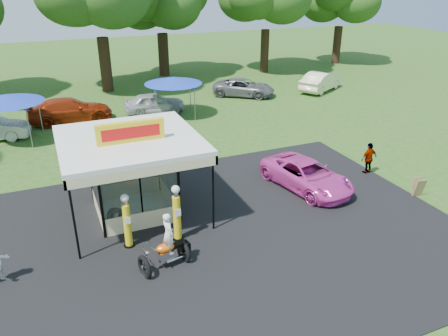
{
  "coord_description": "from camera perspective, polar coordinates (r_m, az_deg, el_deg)",
  "views": [
    {
      "loc": [
        -4.83,
        -11.32,
        9.34
      ],
      "look_at": [
        1.65,
        4.0,
        1.83
      ],
      "focal_mm": 35.0,
      "sensor_mm": 36.0,
      "label": 1
    }
  ],
  "objects": [
    {
      "name": "pink_sedan",
      "position": [
        20.72,
        10.73,
        -0.91
      ],
      "size": [
        3.1,
        5.12,
        1.33
      ],
      "primitive_type": "imported",
      "rotation": [
        0.0,
        0.0,
        0.2
      ],
      "color": "#E03CA8",
      "rests_on": "ground"
    },
    {
      "name": "gas_pump_left",
      "position": [
        16.31,
        -12.54,
        -6.92
      ],
      "size": [
        0.41,
        0.41,
        2.19
      ],
      "color": "black",
      "rests_on": "ground"
    },
    {
      "name": "ground",
      "position": [
        15.45,
        0.14,
        -12.91
      ],
      "size": [
        120.0,
        120.0,
        0.0
      ],
      "primitive_type": "plane",
      "color": "#2B4A17",
      "rests_on": "ground"
    },
    {
      "name": "bg_car_b",
      "position": [
        31.46,
        -19.51,
        7.14
      ],
      "size": [
        5.51,
        2.24,
        1.6
      ],
      "primitive_type": "imported",
      "rotation": [
        0.0,
        0.0,
        1.57
      ],
      "color": "maroon",
      "rests_on": "ground"
    },
    {
      "name": "bg_car_e",
      "position": [
        38.74,
        12.54,
        11.01
      ],
      "size": [
        5.13,
        3.98,
        1.63
      ],
      "primitive_type": "imported",
      "rotation": [
        0.0,
        0.0,
        2.1
      ],
      "color": "#F1EFB8",
      "rests_on": "ground"
    },
    {
      "name": "asphalt_apron",
      "position": [
        16.96,
        -2.55,
        -9.08
      ],
      "size": [
        20.0,
        14.0,
        0.04
      ],
      "primitive_type": "cube",
      "color": "black",
      "rests_on": "ground"
    },
    {
      "name": "a_frame_sign",
      "position": [
        21.6,
        24.02,
        -2.3
      ],
      "size": [
        0.5,
        0.48,
        0.87
      ],
      "rotation": [
        0.0,
        0.0,
        -0.11
      ],
      "color": "#593819",
      "rests_on": "ground"
    },
    {
      "name": "tent_west",
      "position": [
        28.49,
        -26.53,
        8.08
      ],
      "size": [
        4.12,
        4.12,
        2.88
      ],
      "rotation": [
        0.0,
        0.0,
        -0.25
      ],
      "color": "gray",
      "rests_on": "ground"
    },
    {
      "name": "bg_car_c",
      "position": [
        32.06,
        -9.06,
        8.4
      ],
      "size": [
        4.36,
        2.0,
        1.45
      ],
      "primitive_type": "imported",
      "rotation": [
        0.0,
        0.0,
        1.5
      ],
      "color": "silver",
      "rests_on": "ground"
    },
    {
      "name": "bg_car_d",
      "position": [
        36.21,
        2.6,
        10.45
      ],
      "size": [
        5.34,
        4.81,
        1.38
      ],
      "primitive_type": "imported",
      "rotation": [
        0.0,
        0.0,
        0.93
      ],
      "color": "slate",
      "rests_on": "ground"
    },
    {
      "name": "gas_station_kiosk",
      "position": [
        18.2,
        -11.9,
        -0.8
      ],
      "size": [
        5.4,
        5.4,
        4.18
      ],
      "color": "white",
      "rests_on": "ground"
    },
    {
      "name": "spectator_east_b",
      "position": [
        22.96,
        18.41,
        1.2
      ],
      "size": [
        0.99,
        0.47,
        1.63
      ],
      "primitive_type": "imported",
      "rotation": [
        0.0,
        0.0,
        3.22
      ],
      "color": "gray",
      "rests_on": "ground"
    },
    {
      "name": "tent_east",
      "position": [
        30.66,
        -6.65,
        11.27
      ],
      "size": [
        3.97,
        3.97,
        2.78
      ],
      "rotation": [
        0.0,
        0.0,
        -0.21
      ],
      "color": "gray",
      "rests_on": "ground"
    },
    {
      "name": "spare_tires",
      "position": [
        18.28,
        -13.91,
        -6.05
      ],
      "size": [
        0.8,
        0.53,
        0.67
      ],
      "rotation": [
        0.0,
        0.0,
        0.1
      ],
      "color": "black",
      "rests_on": "ground"
    },
    {
      "name": "kiosk_car",
      "position": [
        20.72,
        -12.87,
        -1.68
      ],
      "size": [
        2.82,
        1.13,
        0.96
      ],
      "primitive_type": "imported",
      "rotation": [
        0.0,
        0.0,
        1.57
      ],
      "color": "yellow",
      "rests_on": "ground"
    },
    {
      "name": "gas_pump_right",
      "position": [
        16.38,
        -6.17,
        -6.05
      ],
      "size": [
        0.43,
        0.43,
        2.3
      ],
      "color": "black",
      "rests_on": "ground"
    },
    {
      "name": "motorcycle",
      "position": [
        15.17,
        -7.43,
        -10.04
      ],
      "size": [
        1.89,
        1.21,
        2.15
      ],
      "rotation": [
        0.0,
        0.0,
        0.23
      ],
      "color": "black",
      "rests_on": "ground"
    }
  ]
}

